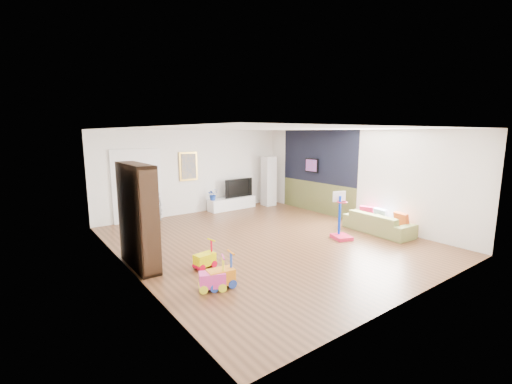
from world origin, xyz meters
TOP-DOWN VIEW (x-y plane):
  - floor at (0.00, 0.00)m, footprint 6.50×7.50m
  - ceiling at (0.00, 0.00)m, footprint 6.50×7.50m
  - wall_back at (0.00, 3.75)m, footprint 6.50×0.00m
  - wall_front at (0.00, -3.75)m, footprint 6.50×0.00m
  - wall_left at (-3.25, 0.00)m, footprint 0.00×7.50m
  - wall_right at (3.25, 0.00)m, footprint 0.00×7.50m
  - navy_accent at (3.23, 1.40)m, footprint 0.01×3.20m
  - olive_wainscot at (3.23, 1.40)m, footprint 0.01×3.20m
  - doorway at (-1.90, 3.71)m, footprint 1.45×0.06m
  - painting_back at (-0.25, 3.71)m, footprint 0.62×0.06m
  - artwork_right at (3.17, 1.60)m, footprint 0.04×0.56m
  - media_console at (1.22, 3.46)m, footprint 1.74×0.48m
  - tall_cabinet at (2.64, 3.21)m, footprint 0.43×0.43m
  - bookshelf at (-3.02, 0.17)m, footprint 0.37×1.39m
  - sofa at (2.79, -1.25)m, footprint 0.81×1.87m
  - basketball_hoop at (1.59, -1.04)m, footprint 0.54×0.60m
  - ride_on_yellow at (-2.04, -0.67)m, footprint 0.44×0.31m
  - ride_on_orange at (-2.23, -1.60)m, footprint 0.49×0.34m
  - ride_on_pink at (-2.39, -1.60)m, footprint 0.51×0.42m
  - child at (-1.45, 3.43)m, footprint 0.33×0.21m
  - tv at (1.48, 3.52)m, footprint 1.11×0.19m
  - vase_plant at (0.47, 3.44)m, footprint 0.39×0.34m
  - pillow_left at (2.96, -1.80)m, footprint 0.19×0.41m
  - pillow_center at (2.95, -1.22)m, footprint 0.17×0.41m
  - pillow_right at (2.99, -0.75)m, footprint 0.20×0.38m

SIDE VIEW (x-z plane):
  - floor at x=0.00m, z-range 0.00..0.00m
  - media_console at x=1.22m, z-range 0.00..0.40m
  - sofa at x=2.79m, z-range 0.00..0.54m
  - ride_on_yellow at x=-2.04m, z-range 0.00..0.54m
  - ride_on_pink at x=-2.39m, z-range 0.00..0.58m
  - ride_on_orange at x=-2.23m, z-range 0.00..0.61m
  - pillow_left at x=2.96m, z-range 0.22..0.62m
  - pillow_center at x=2.95m, z-range 0.22..0.62m
  - pillow_right at x=2.99m, z-range 0.24..0.61m
  - child at x=-1.45m, z-range 0.00..0.89m
  - olive_wainscot at x=3.23m, z-range 0.00..1.00m
  - basketball_hoop at x=1.59m, z-range 0.00..1.19m
  - vase_plant at x=0.47m, z-range 0.40..0.80m
  - tv at x=1.48m, z-range 0.40..1.04m
  - tall_cabinet at x=2.64m, z-range 0.00..1.78m
  - bookshelf at x=-3.02m, z-range 0.00..2.04m
  - doorway at x=-1.90m, z-range 0.00..2.10m
  - wall_back at x=0.00m, z-range 0.00..2.70m
  - wall_front at x=0.00m, z-range 0.00..2.70m
  - wall_left at x=-3.25m, z-range 0.00..2.70m
  - wall_right at x=3.25m, z-range 0.00..2.70m
  - artwork_right at x=3.17m, z-range 1.32..1.78m
  - painting_back at x=-0.25m, z-range 1.09..2.01m
  - navy_accent at x=3.23m, z-range 1.00..2.70m
  - ceiling at x=0.00m, z-range 2.70..2.70m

